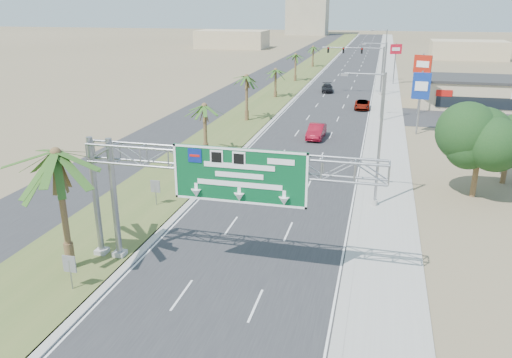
{
  "coord_description": "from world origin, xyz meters",
  "views": [
    {
      "loc": [
        7.3,
        -14.06,
        14.4
      ],
      "look_at": [
        0.21,
        14.23,
        4.2
      ],
      "focal_mm": 35.0,
      "sensor_mm": 36.0,
      "label": 1
    }
  ],
  "objects_px": {
    "car_right_lane": "(362,105)",
    "pole_sign_red_far": "(396,52)",
    "sign_gantry": "(213,170)",
    "signal_mast": "(370,66)",
    "pole_sign_blue": "(421,88)",
    "store_building": "(483,93)",
    "pole_sign_red_near": "(422,67)",
    "car_mid_lane": "(316,131)",
    "car_far": "(327,88)",
    "car_left_lane": "(265,169)",
    "palm_near": "(56,154)"
  },
  "relations": [
    {
      "from": "signal_mast",
      "to": "store_building",
      "type": "height_order",
      "value": "signal_mast"
    },
    {
      "from": "pole_sign_red_near",
      "to": "pole_sign_blue",
      "type": "distance_m",
      "value": 12.4
    },
    {
      "from": "pole_sign_red_far",
      "to": "car_left_lane",
      "type": "bearing_deg",
      "value": -100.88
    },
    {
      "from": "car_left_lane",
      "to": "pole_sign_red_near",
      "type": "distance_m",
      "value": 35.54
    },
    {
      "from": "car_far",
      "to": "store_building",
      "type": "bearing_deg",
      "value": -25.08
    },
    {
      "from": "sign_gantry",
      "to": "car_right_lane",
      "type": "bearing_deg",
      "value": 83.29
    },
    {
      "from": "sign_gantry",
      "to": "car_right_lane",
      "type": "relative_size",
      "value": 3.6
    },
    {
      "from": "store_building",
      "to": "car_right_lane",
      "type": "height_order",
      "value": "store_building"
    },
    {
      "from": "sign_gantry",
      "to": "pole_sign_red_far",
      "type": "height_order",
      "value": "pole_sign_red_far"
    },
    {
      "from": "car_right_lane",
      "to": "signal_mast",
      "type": "bearing_deg",
      "value": 87.14
    },
    {
      "from": "car_left_lane",
      "to": "pole_sign_red_far",
      "type": "bearing_deg",
      "value": 81.03
    },
    {
      "from": "signal_mast",
      "to": "pole_sign_blue",
      "type": "relative_size",
      "value": 1.4
    },
    {
      "from": "signal_mast",
      "to": "car_right_lane",
      "type": "relative_size",
      "value": 2.21
    },
    {
      "from": "car_mid_lane",
      "to": "pole_sign_red_far",
      "type": "bearing_deg",
      "value": 80.12
    },
    {
      "from": "car_mid_lane",
      "to": "pole_sign_red_far",
      "type": "relative_size",
      "value": 0.64
    },
    {
      "from": "palm_near",
      "to": "pole_sign_blue",
      "type": "distance_m",
      "value": 43.46
    },
    {
      "from": "signal_mast",
      "to": "pole_sign_red_near",
      "type": "bearing_deg",
      "value": -61.68
    },
    {
      "from": "store_building",
      "to": "car_far",
      "type": "distance_m",
      "value": 25.11
    },
    {
      "from": "palm_near",
      "to": "car_far",
      "type": "height_order",
      "value": "palm_near"
    },
    {
      "from": "palm_near",
      "to": "car_far",
      "type": "distance_m",
      "value": 66.35
    },
    {
      "from": "car_right_lane",
      "to": "pole_sign_red_near",
      "type": "bearing_deg",
      "value": -10.43
    },
    {
      "from": "car_right_lane",
      "to": "car_far",
      "type": "relative_size",
      "value": 0.98
    },
    {
      "from": "car_far",
      "to": "pole_sign_blue",
      "type": "xyz_separation_m",
      "value": [
        13.59,
        -27.59,
        4.69
      ]
    },
    {
      "from": "car_right_lane",
      "to": "pole_sign_blue",
      "type": "distance_m",
      "value": 15.98
    },
    {
      "from": "signal_mast",
      "to": "car_left_lane",
      "type": "xyz_separation_m",
      "value": [
        -7.17,
        -45.54,
        -4.06
      ]
    },
    {
      "from": "signal_mast",
      "to": "store_building",
      "type": "bearing_deg",
      "value": -19.54
    },
    {
      "from": "car_left_lane",
      "to": "car_right_lane",
      "type": "relative_size",
      "value": 1.0
    },
    {
      "from": "car_right_lane",
      "to": "pole_sign_red_far",
      "type": "bearing_deg",
      "value": 78.9
    },
    {
      "from": "pole_sign_blue",
      "to": "signal_mast",
      "type": "bearing_deg",
      "value": 104.16
    },
    {
      "from": "car_left_lane",
      "to": "car_right_lane",
      "type": "xyz_separation_m",
      "value": [
        6.79,
        33.24,
        -0.15
      ]
    },
    {
      "from": "palm_near",
      "to": "signal_mast",
      "type": "height_order",
      "value": "palm_near"
    },
    {
      "from": "car_left_lane",
      "to": "car_far",
      "type": "xyz_separation_m",
      "value": [
        0.12,
        47.22,
        -0.11
      ]
    },
    {
      "from": "sign_gantry",
      "to": "signal_mast",
      "type": "height_order",
      "value": "signal_mast"
    },
    {
      "from": "pole_sign_red_near",
      "to": "pole_sign_blue",
      "type": "relative_size",
      "value": 1.12
    },
    {
      "from": "signal_mast",
      "to": "car_right_lane",
      "type": "bearing_deg",
      "value": -91.79
    },
    {
      "from": "store_building",
      "to": "car_left_lane",
      "type": "distance_m",
      "value": 46.3
    },
    {
      "from": "car_mid_lane",
      "to": "pole_sign_red_near",
      "type": "height_order",
      "value": "pole_sign_red_near"
    },
    {
      "from": "car_far",
      "to": "pole_sign_red_far",
      "type": "bearing_deg",
      "value": 39.46
    },
    {
      "from": "sign_gantry",
      "to": "car_far",
      "type": "distance_m",
      "value": 63.96
    },
    {
      "from": "palm_near",
      "to": "car_mid_lane",
      "type": "height_order",
      "value": "palm_near"
    },
    {
      "from": "signal_mast",
      "to": "pole_sign_red_near",
      "type": "height_order",
      "value": "pole_sign_red_near"
    },
    {
      "from": "car_right_lane",
      "to": "pole_sign_red_far",
      "type": "relative_size",
      "value": 0.61
    },
    {
      "from": "pole_sign_blue",
      "to": "pole_sign_red_far",
      "type": "bearing_deg",
      "value": 93.37
    },
    {
      "from": "signal_mast",
      "to": "car_far",
      "type": "relative_size",
      "value": 2.17
    },
    {
      "from": "sign_gantry",
      "to": "palm_near",
      "type": "distance_m",
      "value": 8.41
    },
    {
      "from": "car_mid_lane",
      "to": "pole_sign_red_near",
      "type": "xyz_separation_m",
      "value": [
        11.98,
        17.17,
        5.58
      ]
    },
    {
      "from": "pole_sign_red_near",
      "to": "car_right_lane",
      "type": "bearing_deg",
      "value": 170.63
    },
    {
      "from": "sign_gantry",
      "to": "car_far",
      "type": "bearing_deg",
      "value": 90.73
    },
    {
      "from": "pole_sign_red_far",
      "to": "pole_sign_blue",
      "type": "bearing_deg",
      "value": -86.63
    },
    {
      "from": "pole_sign_red_near",
      "to": "car_far",
      "type": "bearing_deg",
      "value": 133.28
    }
  ]
}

